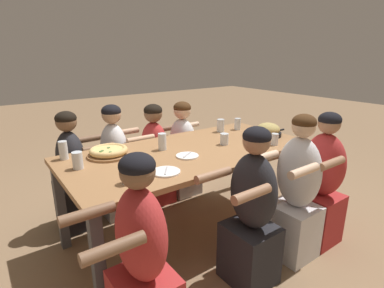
# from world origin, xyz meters

# --- Properties ---
(ground_plane) EXTENTS (18.00, 18.00, 0.00)m
(ground_plane) POSITION_xyz_m (0.00, 0.00, 0.00)
(ground_plane) COLOR #896B4C
(ground_plane) RESTS_ON ground
(dining_table) EXTENTS (2.13, 1.02, 0.80)m
(dining_table) POSITION_xyz_m (0.00, 0.00, 0.72)
(dining_table) COLOR #996B42
(dining_table) RESTS_ON ground
(pizza_board_main) EXTENTS (0.34, 0.34, 0.07)m
(pizza_board_main) POSITION_xyz_m (-0.63, 0.26, 0.83)
(pizza_board_main) COLOR #996B42
(pizza_board_main) RESTS_ON dining_table
(skillet_bowl) EXTENTS (0.38, 0.26, 0.13)m
(skillet_bowl) POSITION_xyz_m (0.86, -0.09, 0.85)
(skillet_bowl) COLOR black
(skillet_bowl) RESTS_ON dining_table
(empty_plate_a) EXTENTS (0.20, 0.20, 0.02)m
(empty_plate_a) POSITION_xyz_m (-0.44, -0.30, 0.80)
(empty_plate_a) COLOR white
(empty_plate_a) RESTS_ON dining_table
(empty_plate_b) EXTENTS (0.18, 0.18, 0.02)m
(empty_plate_b) POSITION_xyz_m (-0.13, -0.12, 0.80)
(empty_plate_b) COLOR white
(empty_plate_b) RESTS_ON dining_table
(drinking_glass_a) EXTENTS (0.08, 0.08, 0.11)m
(drinking_glass_a) POSITION_xyz_m (-0.73, -0.31, 0.84)
(drinking_glass_a) COLOR silver
(drinking_glass_a) RESTS_ON dining_table
(drinking_glass_b) EXTENTS (0.06, 0.06, 0.10)m
(drinking_glass_b) POSITION_xyz_m (0.68, -0.32, 0.84)
(drinking_glass_b) COLOR silver
(drinking_glass_b) RESTS_ON dining_table
(drinking_glass_c) EXTENTS (0.08, 0.08, 0.13)m
(drinking_glass_c) POSITION_xyz_m (0.59, 0.31, 0.85)
(drinking_glass_c) COLOR silver
(drinking_glass_c) RESTS_ON dining_table
(drinking_glass_d) EXTENTS (0.08, 0.08, 0.10)m
(drinking_glass_d) POSITION_xyz_m (0.32, -0.05, 0.84)
(drinking_glass_d) COLOR silver
(drinking_glass_d) RESTS_ON dining_table
(drinking_glass_e) EXTENTS (0.07, 0.07, 0.12)m
(drinking_glass_e) POSITION_xyz_m (0.80, 0.28, 0.85)
(drinking_glass_e) COLOR silver
(drinking_glass_e) RESTS_ON dining_table
(drinking_glass_f) EXTENTS (0.07, 0.07, 0.12)m
(drinking_glass_f) POSITION_xyz_m (-0.91, 0.12, 0.85)
(drinking_glass_f) COLOR silver
(drinking_glass_f) RESTS_ON dining_table
(drinking_glass_g) EXTENTS (0.07, 0.07, 0.14)m
(drinking_glass_g) POSITION_xyz_m (-0.20, 0.15, 0.86)
(drinking_glass_g) COLOR silver
(drinking_glass_g) RESTS_ON dining_table
(drinking_glass_h) EXTENTS (0.07, 0.07, 0.14)m
(drinking_glass_h) POSITION_xyz_m (-0.94, 0.39, 0.86)
(drinking_glass_h) COLOR silver
(drinking_glass_h) RESTS_ON dining_table
(diner_near_center) EXTENTS (0.51, 0.40, 1.15)m
(diner_near_center) POSITION_xyz_m (-0.03, -0.73, 0.52)
(diner_near_center) COLOR #232328
(diner_near_center) RESTS_ON ground
(diner_far_center) EXTENTS (0.51, 0.40, 1.08)m
(diner_far_center) POSITION_xyz_m (0.04, 0.73, 0.49)
(diner_far_center) COLOR #B22D2D
(diner_far_center) RESTS_ON ground
(diner_near_right) EXTENTS (0.51, 0.40, 1.14)m
(diner_near_right) POSITION_xyz_m (0.81, -0.73, 0.52)
(diner_near_right) COLOR #B22D2D
(diner_near_right) RESTS_ON ground
(diner_far_midleft) EXTENTS (0.51, 0.40, 1.12)m
(diner_far_midleft) POSITION_xyz_m (-0.40, 0.73, 0.51)
(diner_far_midleft) COLOR silver
(diner_far_midleft) RESTS_ON ground
(diner_far_midright) EXTENTS (0.51, 0.40, 1.08)m
(diner_far_midright) POSITION_xyz_m (0.40, 0.73, 0.49)
(diner_far_midright) COLOR silver
(diner_far_midright) RESTS_ON ground
(diner_near_midright) EXTENTS (0.51, 0.40, 1.17)m
(diner_near_midright) POSITION_xyz_m (0.46, -0.73, 0.53)
(diner_near_midright) COLOR silver
(diner_near_midright) RESTS_ON ground
(diner_far_left) EXTENTS (0.51, 0.40, 1.11)m
(diner_far_left) POSITION_xyz_m (-0.81, 0.73, 0.50)
(diner_far_left) COLOR #232328
(diner_far_left) RESTS_ON ground
(diner_near_left) EXTENTS (0.51, 0.40, 1.14)m
(diner_near_left) POSITION_xyz_m (-0.86, -0.73, 0.51)
(diner_near_left) COLOR #B22D2D
(diner_near_left) RESTS_ON ground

